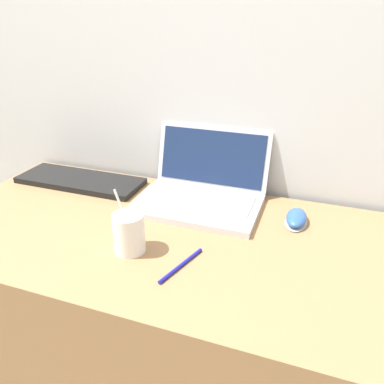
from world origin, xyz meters
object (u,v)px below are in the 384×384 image
Objects in this scene: drink_cup at (129,232)px; pen at (181,265)px; external_keyboard at (80,181)px; laptop at (202,189)px; computer_mouse at (296,218)px.

drink_cup is 0.16m from pen.
drink_cup is at bearing -40.46° from external_keyboard.
laptop is 0.30m from computer_mouse.
computer_mouse is at bearing 36.42° from drink_cup.
drink_cup is 0.48m from external_keyboard.
laptop reaches higher than computer_mouse.
computer_mouse is at bearing -2.16° from external_keyboard.
laptop is 2.43× the size of pen.
pen is (0.06, -0.34, -0.04)m from laptop.
computer_mouse reaches higher than external_keyboard.
laptop is 2.21× the size of drink_cup.
pen is (-0.24, -0.30, -0.01)m from computer_mouse.
external_keyboard is at bearing 139.54° from drink_cup.
external_keyboard is (-0.36, 0.31, -0.04)m from drink_cup.
drink_cup is (-0.09, -0.32, 0.01)m from laptop.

